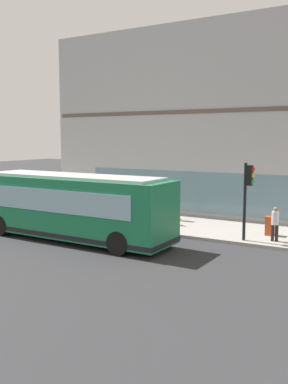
{
  "coord_description": "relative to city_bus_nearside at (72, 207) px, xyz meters",
  "views": [
    {
      "loc": [
        -15.75,
        -10.43,
        4.75
      ],
      "look_at": [
        2.75,
        0.41,
        2.07
      ],
      "focal_mm": 40.42,
      "sensor_mm": 36.0,
      "label": 1
    }
  ],
  "objects": [
    {
      "name": "traffic_light_near_corner",
      "position": [
        3.37,
        -7.31,
        1.04
      ],
      "size": [
        0.32,
        0.49,
        3.51
      ],
      "color": "black",
      "rests_on": "sidewalk_curb"
    },
    {
      "name": "sidewalk_curb",
      "position": [
        5.35,
        -2.54,
        -1.48
      ],
      "size": [
        4.91,
        40.0,
        0.15
      ],
      "primitive_type": "cube",
      "color": "#9E9991",
      "rests_on": "ground"
    },
    {
      "name": "city_bus_nearside",
      "position": [
        0.0,
        0.0,
        0.0
      ],
      "size": [
        2.71,
        10.07,
        3.07
      ],
      "color": "#197247",
      "rests_on": "ground"
    },
    {
      "name": "pedestrian_by_light_pole",
      "position": [
        6.76,
        3.76,
        -0.4
      ],
      "size": [
        0.32,
        0.32,
        1.74
      ],
      "color": "#99994C",
      "rests_on": "sidewalk_curb"
    },
    {
      "name": "pedestrian_near_building_entrance",
      "position": [
        6.17,
        -2.33,
        -0.34
      ],
      "size": [
        0.32,
        0.32,
        1.82
      ],
      "color": "#3F8C4C",
      "rests_on": "sidewalk_curb"
    },
    {
      "name": "pedestrian_near_hydrant",
      "position": [
        3.89,
        -8.43,
        -0.52
      ],
      "size": [
        0.32,
        0.32,
        1.55
      ],
      "color": "black",
      "rests_on": "sidewalk_curb"
    },
    {
      "name": "newspaper_vending_box",
      "position": [
        5.01,
        -7.96,
        -0.95
      ],
      "size": [
        0.44,
        0.42,
        0.9
      ],
      "color": "#BF3F19",
      "rests_on": "sidewalk_curb"
    },
    {
      "name": "ground",
      "position": [
        0.29,
        -2.54,
        -1.55
      ],
      "size": [
        120.0,
        120.0,
        0.0
      ],
      "primitive_type": "plane",
      "color": "#2D2D30"
    },
    {
      "name": "building_corner",
      "position": [
        12.29,
        -2.54,
        4.14
      ],
      "size": [
        9.03,
        19.89,
        11.41
      ],
      "color": "#A8A8AD",
      "rests_on": "ground"
    },
    {
      "name": "fire_hydrant",
      "position": [
        4.89,
        -3.09,
        -1.04
      ],
      "size": [
        0.35,
        0.35,
        0.74
      ],
      "color": "gold",
      "rests_on": "sidewalk_curb"
    }
  ]
}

